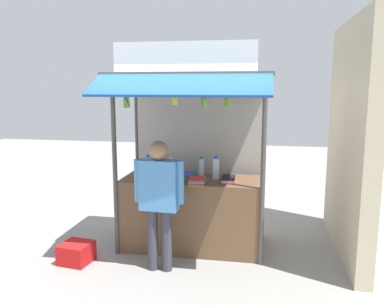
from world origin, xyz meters
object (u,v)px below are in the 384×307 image
magazine_stack_far_right (197,181)px  banana_bunch_inner_right (228,102)px  magazine_stack_center (229,179)px  water_bottle_back_left (148,165)px  banana_bunch_inner_left (126,101)px  water_bottle_right (201,167)px  plastic_crate (76,253)px  banana_bunch_rightmost (175,100)px  magazine_stack_mid_left (186,176)px  magazine_stack_mid_right (153,176)px  water_bottle_rear_center (216,168)px  water_bottle_far_left (171,167)px  vendor_person (159,194)px  banana_bunch_leftmost (204,102)px

magazine_stack_far_right → banana_bunch_inner_right: (0.40, -0.20, 1.03)m
magazine_stack_center → magazine_stack_far_right: 0.44m
water_bottle_back_left → banana_bunch_inner_left: size_ratio=0.89×
water_bottle_right → plastic_crate: size_ratio=0.74×
banana_bunch_inner_left → water_bottle_right: bearing=40.5°
banana_bunch_rightmost → magazine_stack_mid_left: bearing=85.7°
magazine_stack_center → magazine_stack_mid_left: 0.61m
magazine_stack_mid_left → banana_bunch_rightmost: size_ratio=1.13×
magazine_stack_far_right → banana_bunch_rightmost: (-0.24, -0.20, 1.05)m
magazine_stack_far_right → magazine_stack_mid_right: bearing=161.3°
water_bottle_rear_center → magazine_stack_mid_right: (-0.86, -0.13, -0.11)m
banana_bunch_inner_left → plastic_crate: (-0.63, -0.27, -1.93)m
water_bottle_right → magazine_stack_far_right: water_bottle_right is taller
water_bottle_back_left → banana_bunch_inner_right: (1.21, -0.69, 0.94)m
banana_bunch_rightmost → banana_bunch_inner_right: bearing=0.0°
banana_bunch_inner_left → magazine_stack_far_right: bearing=12.9°
banana_bunch_inner_left → banana_bunch_rightmost: bearing=0.1°
water_bottle_rear_center → banana_bunch_inner_left: banana_bunch_inner_left is taller
water_bottle_far_left → banana_bunch_rightmost: 1.19m
water_bottle_right → vendor_person: bearing=-109.9°
magazine_stack_mid_right → banana_bunch_inner_right: 1.54m
banana_bunch_leftmost → vendor_person: bearing=-151.0°
banana_bunch_leftmost → banana_bunch_inner_left: same height
water_bottle_right → banana_bunch_rightmost: size_ratio=1.02×
plastic_crate → banana_bunch_rightmost: bearing=12.1°
magazine_stack_mid_right → banana_bunch_inner_right: size_ratio=0.97×
water_bottle_back_left → magazine_stack_mid_right: (0.15, -0.28, -0.09)m
water_bottle_back_left → magazine_stack_mid_right: 0.33m
banana_bunch_rightmost → plastic_crate: 2.33m
magazine_stack_mid_right → water_bottle_back_left: bearing=118.5°
water_bottle_far_left → banana_bunch_inner_left: bearing=-122.3°
banana_bunch_leftmost → banana_bunch_rightmost: (-0.36, 0.00, 0.02)m
water_bottle_right → water_bottle_back_left: bearing=-178.6°
water_bottle_back_left → magazine_stack_mid_left: 0.64m
water_bottle_back_left → vendor_person: size_ratio=0.17×
banana_bunch_inner_right → banana_bunch_inner_left: bearing=-179.9°
water_bottle_right → vendor_person: 1.06m
water_bottle_back_left → banana_bunch_inner_left: bearing=-94.3°
magazine_stack_mid_left → vendor_person: vendor_person is taller
water_bottle_back_left → water_bottle_right: 0.78m
banana_bunch_rightmost → banana_bunch_inner_right: 0.64m
magazine_stack_center → water_bottle_right: bearing=142.7°
magazine_stack_mid_right → magazine_stack_mid_left: bearing=11.9°
water_bottle_rear_center → banana_bunch_leftmost: banana_bunch_leftmost is taller
magazine_stack_far_right → magazine_stack_mid_left: bearing=122.5°
magazine_stack_far_right → vendor_person: vendor_person is taller
water_bottle_back_left → water_bottle_right: (0.78, 0.02, -0.00)m
water_bottle_back_left → water_bottle_far_left: (0.36, -0.04, -0.01)m
vendor_person → plastic_crate: size_ratio=4.38×
vendor_person → magazine_stack_center: bearing=-135.3°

